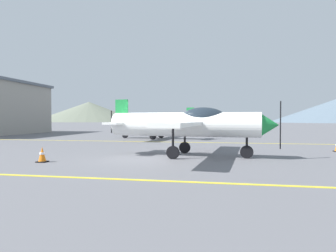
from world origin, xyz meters
The scene contains 7 objects.
ground_plane centered at (0.00, 0.00, 0.00)m, with size 400.00×400.00×0.00m, color slate.
apron_line_near centered at (0.00, -4.88, 0.01)m, with size 80.00×0.16×0.01m, color yellow.
apron_line_far centered at (0.00, 7.92, 0.01)m, with size 80.00×0.16×0.01m, color yellow.
airplane_near centered at (1.67, 0.33, 1.45)m, with size 7.50×8.61×2.57m.
airplane_mid centered at (-2.67, 11.08, 1.45)m, with size 7.50×8.62×2.57m.
traffic_cone_front centered at (-3.70, -2.42, 0.29)m, with size 0.36×0.36×0.59m.
hill_left centered at (-76.06, 151.54, 6.06)m, with size 64.16×64.16×12.12m, color slate.
Camera 1 is at (3.02, -12.34, 1.65)m, focal length 30.77 mm.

